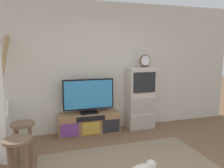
% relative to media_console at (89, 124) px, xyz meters
% --- Properties ---
extents(back_wall, '(6.40, 0.12, 2.70)m').
position_rel_media_console_xyz_m(back_wall, '(0.30, 0.27, 1.13)').
color(back_wall, beige).
rests_on(back_wall, ground_plane).
extents(media_console, '(1.25, 0.38, 0.44)m').
position_rel_media_console_xyz_m(media_console, '(0.00, 0.00, 0.00)').
color(media_console, '#997047').
rests_on(media_console, ground_plane).
extents(television, '(1.03, 0.22, 0.70)m').
position_rel_media_console_xyz_m(television, '(-0.00, 0.02, 0.59)').
color(television, black).
rests_on(television, media_console).
extents(side_cabinet, '(0.58, 0.38, 1.35)m').
position_rel_media_console_xyz_m(side_cabinet, '(1.15, 0.01, 0.46)').
color(side_cabinet, beige).
rests_on(side_cabinet, ground_plane).
extents(desk_clock, '(0.24, 0.08, 0.26)m').
position_rel_media_console_xyz_m(desk_clock, '(1.22, -0.00, 1.27)').
color(desk_clock, '#4C3823').
rests_on(desk_clock, side_cabinet).
extents(bar_stool_near, '(0.34, 0.34, 0.67)m').
position_rel_media_console_xyz_m(bar_stool_near, '(-1.17, -1.51, 0.28)').
color(bar_stool_near, brown).
rests_on(bar_stool_near, ground_plane).
extents(bar_stool_far, '(0.34, 0.34, 0.66)m').
position_rel_media_console_xyz_m(bar_stool_far, '(-1.17, -0.92, 0.28)').
color(bar_stool_far, brown).
rests_on(bar_stool_far, ground_plane).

